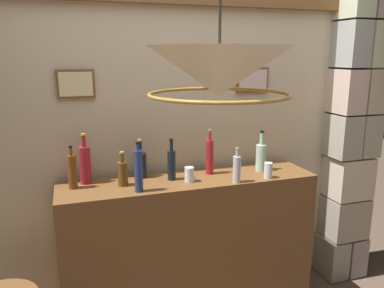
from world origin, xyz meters
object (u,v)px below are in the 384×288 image
Objects in this scene: liquor_bottle_vermouth at (85,164)px; glass_tumbler_rocks at (189,174)px; liquor_bottle_tequila at (237,169)px; glass_tumbler_highball at (268,170)px; liquor_bottle_rye at (140,164)px; liquor_bottle_vodka at (261,156)px; liquor_bottle_amaro at (138,170)px; liquor_bottle_mezcal at (210,156)px; pendant_lamp at (219,73)px; liquor_bottle_bourbon at (172,164)px; liquor_bottle_whiskey at (72,171)px; liquor_bottle_brandy at (123,173)px.

glass_tumbler_rocks is at bearing -15.64° from liquor_bottle_vermouth.
liquor_bottle_tequila is 0.24m from glass_tumbler_highball.
liquor_bottle_rye is 1.14× the size of liquor_bottle_tequila.
liquor_bottle_vermouth is (-1.20, 0.10, 0.02)m from liquor_bottle_vodka.
liquor_bottle_mezcal reaches higher than liquor_bottle_amaro.
liquor_bottle_mezcal is (-0.37, 0.04, 0.02)m from liquor_bottle_vodka.
pendant_lamp is (-0.11, -0.76, 0.68)m from glass_tumbler_rocks.
liquor_bottle_mezcal is 1.13× the size of liquor_bottle_bourbon.
glass_tumbler_highball is at bearing -8.72° from liquor_bottle_whiskey.
liquor_bottle_mezcal is 0.25m from liquor_bottle_tequila.
liquor_bottle_rye is at bearing 148.32° from liquor_bottle_bourbon.
liquor_bottle_rye is at bearing 146.34° from glass_tumbler_rocks.
liquor_bottle_vodka reaches higher than liquor_bottle_rye.
liquor_bottle_tequila is 0.99m from pendant_lamp.
liquor_bottle_mezcal reaches higher than glass_tumbler_rocks.
liquor_bottle_rye is at bearing 1.48° from liquor_bottle_vermouth.
liquor_bottle_brandy is 0.43m from glass_tumbler_rocks.
liquor_bottle_rye is 2.49× the size of glass_tumbler_highball.
liquor_bottle_vermouth reaches higher than liquor_bottle_bourbon.
pendant_lamp is (-0.01, -0.83, 0.62)m from liquor_bottle_bourbon.
liquor_bottle_rye is 0.45m from liquor_bottle_whiskey.
liquor_bottle_whiskey is (-0.62, 0.03, 0.00)m from liquor_bottle_bourbon.
liquor_bottle_rye is 1.16m from pendant_lamp.
liquor_bottle_rye is 0.64m from liquor_bottle_tequila.
pendant_lamp reaches higher than liquor_bottle_rye.
liquor_bottle_amaro is at bearing -25.80° from liquor_bottle_whiskey.
liquor_bottle_bourbon is at bearing -2.47° from liquor_bottle_whiskey.
liquor_bottle_amaro is 1.14× the size of liquor_bottle_whiskey.
glass_tumbler_rocks is at bearing -172.18° from liquor_bottle_vodka.
liquor_bottle_mezcal is 0.41m from glass_tumbler_highball.
liquor_bottle_vermouth reaches higher than liquor_bottle_tequila.
glass_tumbler_highball is at bearing -9.71° from glass_tumbler_rocks.
liquor_bottle_mezcal is at bearing 32.44° from glass_tumbler_rocks.
liquor_bottle_bourbon is (-0.39, 0.18, 0.02)m from liquor_bottle_tequila.
glass_tumbler_rocks is (-0.56, -0.08, -0.06)m from liquor_bottle_vodka.
liquor_bottle_whiskey is (-0.08, -0.08, -0.02)m from liquor_bottle_vermouth.
liquor_bottle_amaro is 1.18× the size of liquor_bottle_rye.
liquor_bottle_bourbon reaches higher than liquor_bottle_tequila.
liquor_bottle_whiskey reaches higher than glass_tumbler_rocks.
liquor_bottle_vermouth reaches higher than liquor_bottle_rye.
liquor_bottle_vodka reaches higher than glass_tumbler_rocks.
liquor_bottle_amaro is 0.92m from liquor_bottle_vodka.
glass_tumbler_rocks is (-0.29, 0.11, -0.04)m from liquor_bottle_tequila.
liquor_bottle_bourbon is 0.45× the size of pendant_lamp.
liquor_bottle_mezcal is at bearing 1.06° from liquor_bottle_whiskey.
glass_tumbler_rocks is (-0.19, -0.12, -0.08)m from liquor_bottle_mezcal.
liquor_bottle_rye is 0.22m from liquor_bottle_bourbon.
pendant_lamp is at bearing -133.78° from glass_tumbler_highball.
liquor_bottle_brandy is 0.61m from liquor_bottle_mezcal.
liquor_bottle_bourbon is (-0.28, -0.04, -0.02)m from liquor_bottle_mezcal.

